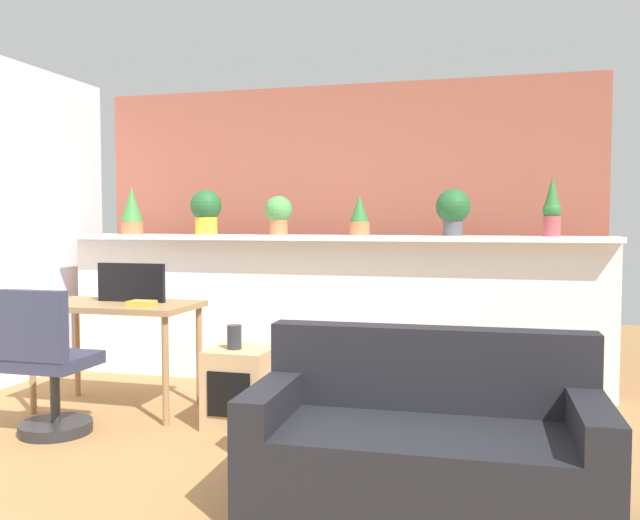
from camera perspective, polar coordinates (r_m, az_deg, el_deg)
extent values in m
plane|color=#9E7042|center=(3.70, -8.03, -17.49)|extent=(12.00, 12.00, 0.00)
cube|color=white|center=(5.41, 0.27, -4.48)|extent=(4.40, 0.16, 1.16)
cube|color=white|center=(5.32, 0.16, 1.91)|extent=(4.40, 0.38, 0.04)
cube|color=#9E5442|center=(5.94, 1.75, 2.67)|extent=(4.40, 0.10, 2.50)
cylinder|color=#C66B42|center=(5.96, -15.66, 2.63)|extent=(0.18, 0.18, 0.11)
cone|color=#3D843D|center=(5.96, -15.69, 4.57)|extent=(0.19, 0.19, 0.30)
cylinder|color=gold|center=(5.66, -9.63, 2.87)|extent=(0.18, 0.18, 0.14)
sphere|color=#235B2D|center=(5.66, -9.65, 4.58)|extent=(0.26, 0.26, 0.26)
cylinder|color=#C66B42|center=(5.45, -3.54, 2.78)|extent=(0.15, 0.15, 0.12)
sphere|color=#4C9347|center=(5.45, -3.54, 4.30)|extent=(0.22, 0.22, 0.22)
cylinder|color=#C66B42|center=(5.24, 3.37, 2.68)|extent=(0.16, 0.16, 0.11)
cone|color=#2D7033|center=(5.25, 3.37, 4.42)|extent=(0.14, 0.14, 0.21)
cylinder|color=#4C4C51|center=(5.18, 11.21, 2.72)|extent=(0.15, 0.15, 0.13)
sphere|color=#235B2D|center=(5.18, 11.23, 4.50)|extent=(0.26, 0.26, 0.26)
cylinder|color=#B7474C|center=(5.16, 19.06, 2.73)|extent=(0.12, 0.12, 0.15)
sphere|color=#2D7033|center=(5.16, 19.09, 4.00)|extent=(0.13, 0.13, 0.13)
cone|color=#2D7033|center=(5.16, 19.11, 5.50)|extent=(0.11, 0.11, 0.22)
cylinder|color=#99754C|center=(5.01, -23.22, -7.99)|extent=(0.04, 0.04, 0.71)
cylinder|color=#99754C|center=(4.47, -12.98, -9.16)|extent=(0.04, 0.04, 0.71)
cylinder|color=#99754C|center=(5.41, -19.92, -7.11)|extent=(0.04, 0.04, 0.71)
cylinder|color=#99754C|center=(4.91, -10.21, -8.01)|extent=(0.04, 0.04, 0.71)
cube|color=#99754C|center=(4.87, -16.86, -3.72)|extent=(1.10, 0.60, 0.04)
cube|color=black|center=(4.89, -15.73, -1.85)|extent=(0.51, 0.04, 0.27)
cylinder|color=#262628|center=(4.60, -21.51, -13.07)|extent=(0.44, 0.44, 0.07)
cylinder|color=#333333|center=(4.55, -21.57, -10.59)|extent=(0.06, 0.06, 0.34)
cube|color=#2D334C|center=(4.50, -21.62, -7.99)|extent=(0.44, 0.44, 0.08)
cube|color=#2D334C|center=(4.31, -23.20, -5.15)|extent=(0.44, 0.07, 0.42)
cube|color=tan|center=(4.42, -6.73, -10.65)|extent=(0.40, 0.40, 0.50)
cube|color=black|center=(4.25, -7.70, -11.23)|extent=(0.28, 0.04, 0.28)
cylinder|color=#2D2D33|center=(4.34, -7.28, -6.50)|extent=(0.09, 0.09, 0.15)
cube|color=gold|center=(4.63, -14.90, -3.57)|extent=(0.17, 0.13, 0.04)
cube|color=black|center=(3.17, 8.74, -17.26)|extent=(1.58, 0.80, 0.40)
cube|color=black|center=(3.35, 9.24, -9.03)|extent=(1.56, 0.20, 0.40)
cube|color=black|center=(3.22, -4.00, -11.70)|extent=(0.18, 0.76, 0.16)
cube|color=black|center=(3.11, 22.06, -12.46)|extent=(0.18, 0.76, 0.16)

